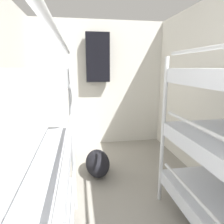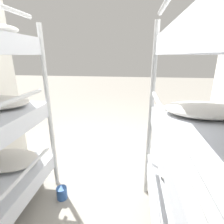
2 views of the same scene
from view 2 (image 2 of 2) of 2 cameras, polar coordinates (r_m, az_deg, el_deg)
ground_plane at (r=2.58m, az=-1.42°, el=-14.87°), size 20.00×20.00×0.00m
tin_can at (r=2.03m, az=-16.05°, el=-24.07°), size 0.11×0.11×0.13m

